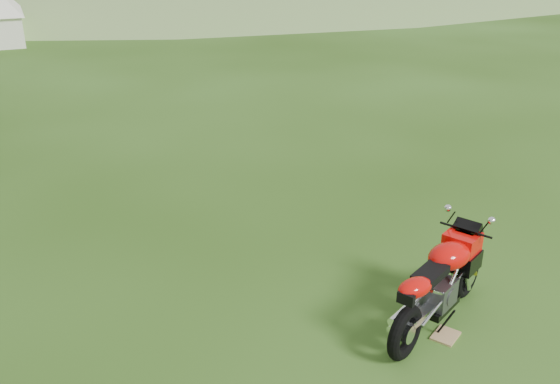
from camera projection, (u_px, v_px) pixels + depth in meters
ground at (286, 284)px, 7.04m from camera, size 120.00×120.00×0.00m
sport_motorcycle at (440, 278)px, 6.14m from camera, size 1.85×0.94×1.08m
plywood_board at (446, 336)px, 6.15m from camera, size 0.33×0.30×0.02m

